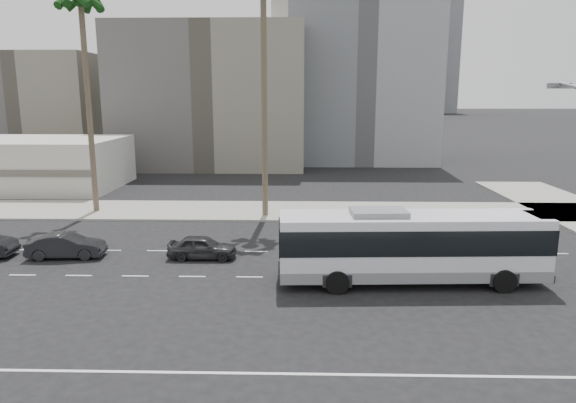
{
  "coord_description": "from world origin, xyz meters",
  "views": [
    {
      "loc": [
        -0.36,
        -25.5,
        9.31
      ],
      "look_at": [
        -1.08,
        4.0,
        3.22
      ],
      "focal_mm": 32.22,
      "sensor_mm": 36.0,
      "label": 1
    }
  ],
  "objects_px": {
    "car_b": "(66,246)",
    "car_a": "(202,247)",
    "palm_mid": "(81,5)",
    "city_bus": "(411,245)"
  },
  "relations": [
    {
      "from": "car_b",
      "to": "palm_mid",
      "type": "bearing_deg",
      "value": 8.86
    },
    {
      "from": "car_b",
      "to": "car_a",
      "type": "bearing_deg",
      "value": -94.33
    },
    {
      "from": "city_bus",
      "to": "car_b",
      "type": "height_order",
      "value": "city_bus"
    },
    {
      "from": "car_b",
      "to": "palm_mid",
      "type": "distance_m",
      "value": 19.53
    },
    {
      "from": "city_bus",
      "to": "car_b",
      "type": "distance_m",
      "value": 19.56
    },
    {
      "from": "car_b",
      "to": "palm_mid",
      "type": "height_order",
      "value": "palm_mid"
    },
    {
      "from": "car_b",
      "to": "city_bus",
      "type": "bearing_deg",
      "value": -105.55
    },
    {
      "from": "city_bus",
      "to": "car_a",
      "type": "height_order",
      "value": "city_bus"
    },
    {
      "from": "city_bus",
      "to": "car_b",
      "type": "bearing_deg",
      "value": 166.74
    },
    {
      "from": "city_bus",
      "to": "palm_mid",
      "type": "xyz_separation_m",
      "value": [
        -22.08,
        15.48,
        13.96
      ]
    }
  ]
}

